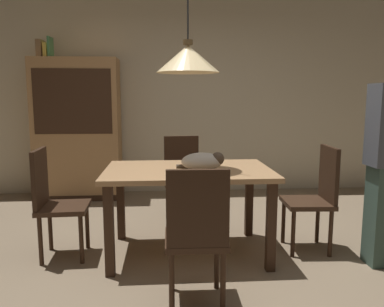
{
  "coord_description": "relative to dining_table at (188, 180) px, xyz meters",
  "views": [
    {
      "loc": [
        -0.28,
        -2.83,
        1.35
      ],
      "look_at": [
        -0.03,
        0.55,
        0.85
      ],
      "focal_mm": 35.75,
      "sensor_mm": 36.0,
      "label": 1
    }
  ],
  "objects": [
    {
      "name": "ground",
      "position": [
        0.08,
        -0.35,
        -0.65
      ],
      "size": [
        10.0,
        10.0,
        0.0
      ],
      "primitive_type": "plane",
      "color": "#847056"
    },
    {
      "name": "chair_right_side",
      "position": [
        1.13,
        -0.0,
        -0.14
      ],
      "size": [
        0.42,
        0.42,
        0.93
      ],
      "color": "#382316",
      "rests_on": "ground"
    },
    {
      "name": "book_yellow_short",
      "position": [
        -1.69,
        1.97,
        1.29
      ],
      "size": [
        0.04,
        0.2,
        0.18
      ],
      "primitive_type": "cube",
      "color": "gold",
      "rests_on": "hutch_bookcase"
    },
    {
      "name": "book_green_slim",
      "position": [
        -1.64,
        1.97,
        1.33
      ],
      "size": [
        0.03,
        0.2,
        0.26
      ],
      "primitive_type": "cube",
      "color": "#427A4C",
      "rests_on": "hutch_bookcase"
    },
    {
      "name": "pendant_lamp",
      "position": [
        0.0,
        0.0,
        1.01
      ],
      "size": [
        0.52,
        0.52,
        1.3
      ],
      "color": "beige"
    },
    {
      "name": "book_brown_thick",
      "position": [
        -1.76,
        1.97,
        1.31
      ],
      "size": [
        0.06,
        0.24,
        0.22
      ],
      "primitive_type": "cube",
      "color": "brown",
      "rests_on": "hutch_bookcase"
    },
    {
      "name": "hutch_bookcase",
      "position": [
        -1.35,
        1.97,
        0.24
      ],
      "size": [
        1.12,
        0.45,
        1.85
      ],
      "color": "#A87A4C",
      "rests_on": "ground"
    },
    {
      "name": "chair_left_side",
      "position": [
        -1.13,
        -0.0,
        -0.14
      ],
      "size": [
        0.42,
        0.42,
        0.93
      ],
      "color": "#382316",
      "rests_on": "ground"
    },
    {
      "name": "back_wall",
      "position": [
        0.08,
        2.3,
        0.8
      ],
      "size": [
        6.4,
        0.1,
        2.9
      ],
      "primitive_type": "cube",
      "color": "beige",
      "rests_on": "ground"
    },
    {
      "name": "chair_far_back",
      "position": [
        -0.01,
        0.88,
        -0.14
      ],
      "size": [
        0.43,
        0.43,
        0.93
      ],
      "color": "#382316",
      "rests_on": "ground"
    },
    {
      "name": "dining_table",
      "position": [
        0.0,
        0.0,
        0.0
      ],
      "size": [
        1.4,
        0.9,
        0.75
      ],
      "color": "tan",
      "rests_on": "ground"
    },
    {
      "name": "chair_near_front",
      "position": [
        -0.0,
        -0.88,
        -0.14
      ],
      "size": [
        0.41,
        0.41,
        0.93
      ],
      "color": "#382316",
      "rests_on": "ground"
    },
    {
      "name": "cat_sleeping",
      "position": [
        0.12,
        -0.09,
        0.18
      ],
      "size": [
        0.39,
        0.22,
        0.16
      ],
      "color": "beige",
      "rests_on": "dining_table"
    }
  ]
}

